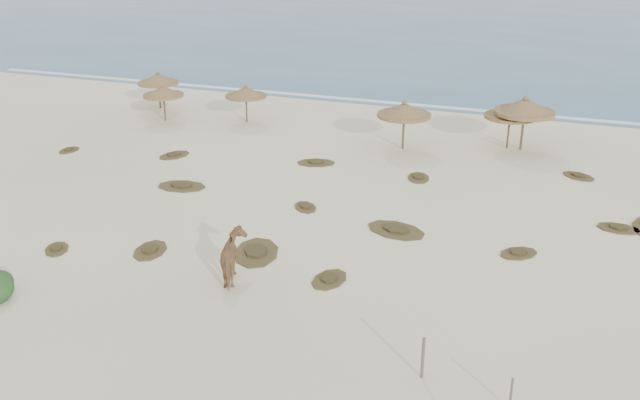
# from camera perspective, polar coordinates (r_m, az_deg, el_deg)

# --- Properties ---
(ground) EXTENTS (160.00, 160.00, 0.00)m
(ground) POSITION_cam_1_polar(r_m,az_deg,el_deg) (27.44, -5.19, -5.25)
(ground) COLOR #EEE5C3
(ground) RESTS_ON ground
(ocean) EXTENTS (200.00, 100.00, 0.01)m
(ocean) POSITION_cam_1_polar(r_m,az_deg,el_deg) (98.37, 13.93, 14.14)
(ocean) COLOR #295A7D
(ocean) RESTS_ON ground
(foam_line) EXTENTS (70.00, 0.60, 0.01)m
(foam_line) POSITION_cam_1_polar(r_m,az_deg,el_deg) (50.72, 7.25, 7.58)
(foam_line) COLOR white
(foam_line) RESTS_ON ground
(palapa_0) EXTENTS (3.09, 3.09, 2.59)m
(palapa_0) POSITION_cam_1_polar(r_m,az_deg,el_deg) (50.13, -12.83, 9.40)
(palapa_0) COLOR brown
(palapa_0) RESTS_ON ground
(palapa_1) EXTENTS (3.29, 3.29, 2.44)m
(palapa_1) POSITION_cam_1_polar(r_m,az_deg,el_deg) (46.97, -12.44, 8.45)
(palapa_1) COLOR brown
(palapa_1) RESTS_ON ground
(palapa_2) EXTENTS (3.13, 3.13, 2.46)m
(palapa_2) POSITION_cam_1_polar(r_m,az_deg,el_deg) (45.89, -5.96, 8.55)
(palapa_2) COLOR brown
(palapa_2) RESTS_ON ground
(palapa_3) EXTENTS (3.48, 3.48, 2.87)m
(palapa_3) POSITION_cam_1_polar(r_m,az_deg,el_deg) (40.40, 6.76, 7.12)
(palapa_3) COLOR brown
(palapa_3) RESTS_ON ground
(palapa_4) EXTENTS (3.44, 3.44, 2.72)m
(palapa_4) POSITION_cam_1_polar(r_m,az_deg,el_deg) (41.64, 14.99, 6.81)
(palapa_4) COLOR brown
(palapa_4) RESTS_ON ground
(palapa_5) EXTENTS (3.42, 3.42, 3.19)m
(palapa_5) POSITION_cam_1_polar(r_m,az_deg,el_deg) (41.48, 16.08, 7.15)
(palapa_5) COLOR brown
(palapa_5) RESTS_ON ground
(horse) EXTENTS (1.77, 2.35, 1.81)m
(horse) POSITION_cam_1_polar(r_m,az_deg,el_deg) (26.10, -6.88, -4.61)
(horse) COLOR #996B45
(horse) RESTS_ON ground
(fence_post_near) EXTENTS (0.10, 0.10, 1.33)m
(fence_post_near) POSITION_cam_1_polar(r_m,az_deg,el_deg) (21.15, 8.23, -12.39)
(fence_post_near) COLOR #645B4B
(fence_post_near) RESTS_ON ground
(fence_post_far) EXTENTS (0.08, 0.08, 0.98)m
(fence_post_far) POSITION_cam_1_polar(r_m,az_deg,el_deg) (20.56, 15.04, -14.74)
(fence_post_far) COLOR #645B4B
(fence_post_far) RESTS_ON ground
(scrub_1) EXTENTS (2.62, 1.88, 0.16)m
(scrub_1) POSITION_cam_1_polar(r_m,az_deg,el_deg) (35.63, -11.01, 1.12)
(scrub_1) COLOR brown
(scrub_1) RESTS_ON ground
(scrub_2) EXTENTS (1.65, 1.75, 0.16)m
(scrub_2) POSITION_cam_1_polar(r_m,az_deg,el_deg) (32.50, -1.18, -0.55)
(scrub_2) COLOR brown
(scrub_2) RESTS_ON ground
(scrub_3) EXTENTS (3.03, 2.41, 0.16)m
(scrub_3) POSITION_cam_1_polar(r_m,az_deg,el_deg) (30.34, 6.10, -2.39)
(scrub_3) COLOR brown
(scrub_3) RESTS_ON ground
(scrub_4) EXTENTS (1.92, 1.89, 0.16)m
(scrub_4) POSITION_cam_1_polar(r_m,az_deg,el_deg) (29.25, 15.59, -4.11)
(scrub_4) COLOR brown
(scrub_4) RESTS_ON ground
(scrub_6) EXTENTS (1.83, 2.20, 0.16)m
(scrub_6) POSITION_cam_1_polar(r_m,az_deg,el_deg) (40.31, -11.58, 3.56)
(scrub_6) COLOR brown
(scrub_6) RESTS_ON ground
(scrub_7) EXTENTS (1.47, 1.90, 0.16)m
(scrub_7) POSITION_cam_1_polar(r_m,az_deg,el_deg) (36.43, 7.89, 1.79)
(scrub_7) COLOR brown
(scrub_7) RESTS_ON ground
(scrub_8) EXTENTS (0.92, 1.41, 0.16)m
(scrub_8) POSITION_cam_1_polar(r_m,az_deg,el_deg) (42.76, -19.43, 3.80)
(scrub_8) COLOR brown
(scrub_8) RESTS_ON ground
(scrub_9) EXTENTS (2.52, 3.13, 0.16)m
(scrub_9) POSITION_cam_1_polar(r_m,az_deg,el_deg) (28.36, -5.12, -4.17)
(scrub_9) COLOR brown
(scrub_9) RESTS_ON ground
(scrub_10) EXTENTS (2.06, 1.88, 0.16)m
(scrub_10) POSITION_cam_1_polar(r_m,az_deg,el_deg) (38.62, 19.98, 1.82)
(scrub_10) COLOR brown
(scrub_10) RESTS_ON ground
(scrub_11) EXTENTS (1.60, 2.12, 0.16)m
(scrub_11) POSITION_cam_1_polar(r_m,az_deg,el_deg) (29.21, -13.42, -3.92)
(scrub_11) COLOR brown
(scrub_11) RESTS_ON ground
(scrub_12) EXTENTS (1.43, 1.93, 0.16)m
(scrub_12) POSITION_cam_1_polar(r_m,az_deg,el_deg) (26.27, 0.76, -6.34)
(scrub_12) COLOR brown
(scrub_12) RESTS_ON ground
(scrub_13) EXTENTS (2.37, 1.91, 0.16)m
(scrub_13) POSITION_cam_1_polar(r_m,az_deg,el_deg) (38.29, -0.31, 3.02)
(scrub_13) COLOR brown
(scrub_13) RESTS_ON ground
(scrub_14) EXTENTS (1.83, 1.24, 0.16)m
(scrub_14) POSITION_cam_1_polar(r_m,az_deg,el_deg) (32.90, 22.77, -2.08)
(scrub_14) COLOR brown
(scrub_14) RESTS_ON ground
(scrub_15) EXTENTS (1.51, 1.67, 0.16)m
(scrub_15) POSITION_cam_1_polar(r_m,az_deg,el_deg) (30.41, -20.32, -3.68)
(scrub_15) COLOR brown
(scrub_15) RESTS_ON ground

